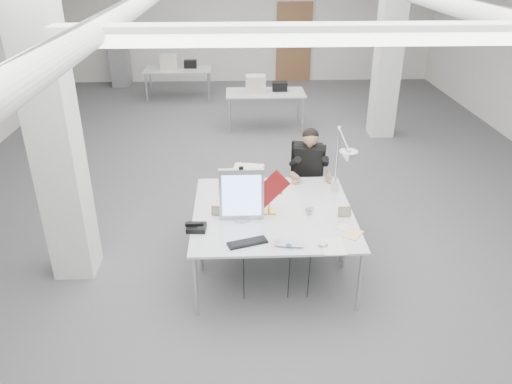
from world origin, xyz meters
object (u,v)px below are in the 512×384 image
seated_person (309,161)px  architect_lamp (341,162)px  office_chair (308,186)px  monitor (242,195)px  desk_main (276,233)px  beige_monitor (248,181)px  bankers_lamp (269,199)px  laptop (289,246)px  desk_phone (196,228)px

seated_person → architect_lamp: architect_lamp is taller
office_chair → monitor: size_ratio=1.67×
seated_person → desk_main: bearing=-95.0°
desk_main → monitor: (-0.36, 0.29, 0.31)m
monitor → architect_lamp: 1.24m
seated_person → beige_monitor: 1.06m
desk_main → bankers_lamp: 0.46m
seated_person → monitor: bearing=-111.0°
office_chair → seated_person: 0.40m
monitor → laptop: 0.80m
desk_main → bankers_lamp: bankers_lamp is taller
laptop → beige_monitor: bearing=116.1°
seated_person → monitor: (-0.91, -1.27, 0.15)m
desk_main → beige_monitor: 0.96m
seated_person → bankers_lamp: (-0.61, -1.14, 0.03)m
monitor → bankers_lamp: size_ratio=1.71×
beige_monitor → architect_lamp: size_ratio=0.37×
desk_main → seated_person: 1.66m
office_chair → seated_person: size_ratio=1.02×
office_chair → seated_person: (0.00, -0.05, 0.40)m
seated_person → bankers_lamp: 1.29m
desk_phone → seated_person: bearing=50.1°
monitor → beige_monitor: bearing=82.8°
monitor → architect_lamp: size_ratio=0.63×
office_chair → laptop: 1.99m
office_chair → beige_monitor: size_ratio=2.85×
desk_phone → bankers_lamp: bearing=27.3°
laptop → architect_lamp: size_ratio=0.31×
desk_phone → desk_main: bearing=-1.4°
seated_person → monitor: seated_person is taller
desk_main → architect_lamp: 1.17m
office_chair → bankers_lamp: bankers_lamp is taller
architect_lamp → bankers_lamp: bearing=-136.3°
office_chair → architect_lamp: size_ratio=1.05×
desk_main → architect_lamp: size_ratio=1.88×
desk_main → office_chair: office_chair is taller
beige_monitor → architect_lamp: (1.07, -0.19, 0.31)m
beige_monitor → architect_lamp: bearing=1.3°
beige_monitor → office_chair: bearing=51.7°
seated_person → desk_phone: seated_person is taller
office_chair → monitor: (-0.91, -1.32, 0.55)m
laptop → office_chair: bearing=85.4°
monitor → beige_monitor: 0.63m
monitor → desk_phone: size_ratio=2.93×
office_chair → desk_phone: (-1.40, -1.53, 0.28)m
bankers_lamp → monitor: bearing=-140.5°
office_chair → laptop: size_ratio=3.41×
beige_monitor → seated_person: bearing=49.7°
seated_person → desk_phone: (-1.40, -1.48, -0.12)m
monitor → architect_lamp: (1.15, 0.42, 0.18)m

